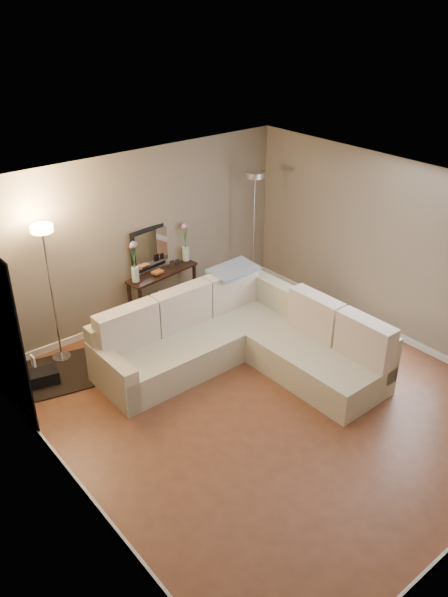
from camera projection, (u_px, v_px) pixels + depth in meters
floor at (264, 399)px, 7.31m from camera, size 5.00×5.50×0.01m
ceiling at (272, 200)px, 6.07m from camera, size 5.00×5.50×0.01m
wall_back at (140, 238)px, 8.57m from camera, size 5.00×0.02×2.60m
wall_left at (67, 394)px, 5.29m from camera, size 0.02×5.50×2.60m
wall_right at (400, 253)px, 8.09m from camera, size 0.02×5.50×2.60m
baseboard_back at (146, 312)px, 9.14m from camera, size 5.00×0.03×0.10m
baseboard_left at (85, 492)px, 5.89m from camera, size 0.03×5.50×0.10m
baseboard_right at (387, 330)px, 8.67m from camera, size 0.03×5.50×0.10m
doorway at (4, 335)px, 6.56m from camera, size 0.02×1.20×2.20m
switch_plate at (33, 361)px, 5.93m from camera, size 0.02×0.08×0.12m
sectional_sofa at (238, 339)px, 7.85m from camera, size 2.87×2.74×1.01m
throw_blanket at (233, 270)px, 8.32m from camera, size 0.74×0.46×0.10m
console_table at (160, 292)px, 8.96m from camera, size 1.23×0.48×0.74m
leaning_mirror at (154, 247)px, 8.77m from camera, size 0.85×0.15×0.66m
table_decor at (163, 269)px, 8.80m from camera, size 0.51×0.13×0.12m
flower_vase_left at (135, 265)px, 8.38m from camera, size 0.14×0.12×0.63m
flower_vase_right at (185, 244)px, 9.04m from camera, size 0.14×0.12×0.63m
floor_lamp_lit at (48, 268)px, 7.44m from camera, size 0.34×0.34×1.97m
floor_lamp_unlit at (254, 209)px, 9.22m from camera, size 0.34×0.34×2.06m
charcoal_rug at (60, 374)px, 7.76m from camera, size 1.48×1.24×0.02m
black_bag at (44, 379)px, 7.56m from camera, size 0.42×0.34×0.24m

